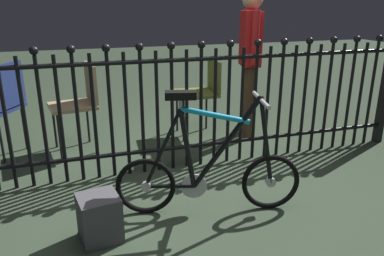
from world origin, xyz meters
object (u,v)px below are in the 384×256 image
at_px(bicycle, 209,171).
at_px(chair_tan, 80,99).
at_px(chair_navy, 0,101).
at_px(display_crate, 100,218).
at_px(chair_olive, 203,89).
at_px(person_visitor, 250,52).

height_order(bicycle, chair_tan, bicycle).
height_order(chair_navy, chair_tan, chair_navy).
bearing_deg(chair_navy, display_crate, -65.78).
xyz_separation_m(chair_navy, display_crate, (0.75, -1.66, -0.39)).
bearing_deg(chair_olive, chair_navy, -179.81).
bearing_deg(bicycle, chair_tan, 117.82).
height_order(chair_tan, person_visitor, person_visitor).
relative_size(person_visitor, display_crate, 5.22).
xyz_separation_m(person_visitor, display_crate, (-1.70, -1.49, -0.76)).
distance_m(chair_navy, chair_olive, 1.99).
xyz_separation_m(chair_olive, display_crate, (-1.24, -1.67, -0.37)).
distance_m(chair_navy, display_crate, 1.86).
bearing_deg(chair_olive, person_visitor, -20.92).
height_order(bicycle, display_crate, bicycle).
distance_m(chair_olive, person_visitor, 0.63).
height_order(chair_olive, display_crate, chair_olive).
bearing_deg(display_crate, person_visitor, 41.36).
relative_size(bicycle, chair_navy, 1.42).
height_order(chair_navy, person_visitor, person_visitor).
relative_size(chair_navy, person_visitor, 0.58).
height_order(chair_tan, display_crate, chair_tan).
xyz_separation_m(chair_navy, chair_olive, (1.99, 0.01, -0.02)).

